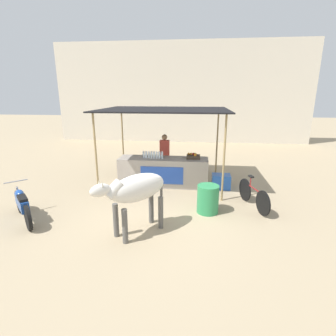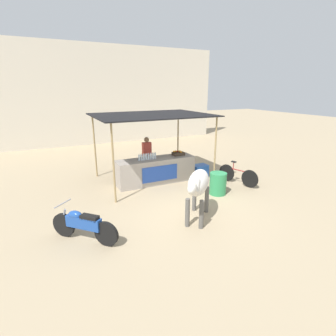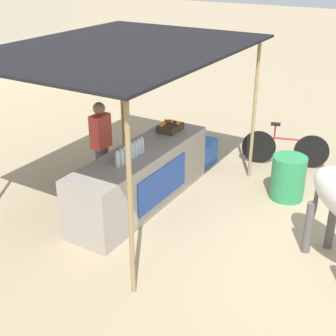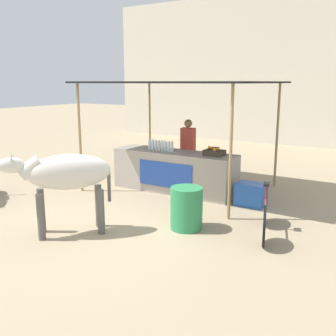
{
  "view_description": "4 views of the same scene",
  "coord_description": "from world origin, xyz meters",
  "px_view_note": "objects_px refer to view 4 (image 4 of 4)",
  "views": [
    {
      "loc": [
        1.12,
        -6.29,
        3.08
      ],
      "look_at": [
        0.27,
        1.2,
        0.91
      ],
      "focal_mm": 28.0,
      "sensor_mm": 36.0,
      "label": 1
    },
    {
      "loc": [
        -3.77,
        -6.57,
        3.48
      ],
      "look_at": [
        -0.0,
        1.13,
        0.87
      ],
      "focal_mm": 28.0,
      "sensor_mm": 36.0,
      "label": 2
    },
    {
      "loc": [
        -5.62,
        -1.67,
        3.86
      ],
      "look_at": [
        -0.26,
        1.54,
        0.92
      ],
      "focal_mm": 50.0,
      "sensor_mm": 36.0,
      "label": 3
    },
    {
      "loc": [
        4.66,
        -5.58,
        2.56
      ],
      "look_at": [
        0.41,
        1.26,
        0.79
      ],
      "focal_mm": 42.0,
      "sensor_mm": 36.0,
      "label": 4
    }
  ],
  "objects_px": {
    "cow": "(65,175)",
    "bicycle_leaning": "(265,215)",
    "stall_counter": "(174,171)",
    "cooler_box": "(251,194)",
    "water_barrel": "(186,208)",
    "vendor_behind_counter": "(188,151)",
    "fruit_crate": "(214,152)"
  },
  "relations": [
    {
      "from": "cow",
      "to": "bicycle_leaning",
      "type": "xyz_separation_m",
      "value": [
        2.89,
        1.74,
        -0.68
      ]
    },
    {
      "from": "stall_counter",
      "to": "cooler_box",
      "type": "height_order",
      "value": "stall_counter"
    },
    {
      "from": "water_barrel",
      "to": "bicycle_leaning",
      "type": "relative_size",
      "value": 0.47
    },
    {
      "from": "water_barrel",
      "to": "cow",
      "type": "bearing_deg",
      "value": -142.1
    },
    {
      "from": "cow",
      "to": "bicycle_leaning",
      "type": "distance_m",
      "value": 3.44
    },
    {
      "from": "vendor_behind_counter",
      "to": "water_barrel",
      "type": "height_order",
      "value": "vendor_behind_counter"
    },
    {
      "from": "cow",
      "to": "vendor_behind_counter",
      "type": "bearing_deg",
      "value": 88.11
    },
    {
      "from": "water_barrel",
      "to": "bicycle_leaning",
      "type": "xyz_separation_m",
      "value": [
        1.26,
        0.47,
        -0.03
      ]
    },
    {
      "from": "bicycle_leaning",
      "to": "stall_counter",
      "type": "bearing_deg",
      "value": 150.78
    },
    {
      "from": "vendor_behind_counter",
      "to": "water_barrel",
      "type": "relative_size",
      "value": 2.19
    },
    {
      "from": "vendor_behind_counter",
      "to": "cow",
      "type": "distance_m",
      "value": 4.02
    },
    {
      "from": "cooler_box",
      "to": "fruit_crate",
      "type": "bearing_deg",
      "value": 170.66
    },
    {
      "from": "vendor_behind_counter",
      "to": "bicycle_leaning",
      "type": "height_order",
      "value": "vendor_behind_counter"
    },
    {
      "from": "cooler_box",
      "to": "cow",
      "type": "xyz_separation_m",
      "value": [
        -2.13,
        -3.16,
        0.79
      ]
    },
    {
      "from": "cooler_box",
      "to": "bicycle_leaning",
      "type": "bearing_deg",
      "value": -61.74
    },
    {
      "from": "stall_counter",
      "to": "vendor_behind_counter",
      "type": "xyz_separation_m",
      "value": [
        -0.05,
        0.75,
        0.37
      ]
    },
    {
      "from": "cooler_box",
      "to": "water_barrel",
      "type": "relative_size",
      "value": 0.8
    },
    {
      "from": "stall_counter",
      "to": "cooler_box",
      "type": "relative_size",
      "value": 5.0
    },
    {
      "from": "stall_counter",
      "to": "cow",
      "type": "distance_m",
      "value": 3.31
    },
    {
      "from": "fruit_crate",
      "to": "cooler_box",
      "type": "bearing_deg",
      "value": -9.34
    },
    {
      "from": "cooler_box",
      "to": "cow",
      "type": "bearing_deg",
      "value": -123.99
    },
    {
      "from": "cow",
      "to": "bicycle_leaning",
      "type": "bearing_deg",
      "value": 31.04
    },
    {
      "from": "vendor_behind_counter",
      "to": "cooler_box",
      "type": "relative_size",
      "value": 2.75
    },
    {
      "from": "vendor_behind_counter",
      "to": "water_barrel",
      "type": "distance_m",
      "value": 3.16
    },
    {
      "from": "stall_counter",
      "to": "cow",
      "type": "height_order",
      "value": "cow"
    },
    {
      "from": "fruit_crate",
      "to": "water_barrel",
      "type": "bearing_deg",
      "value": -77.77
    },
    {
      "from": "fruit_crate",
      "to": "bicycle_leaning",
      "type": "height_order",
      "value": "fruit_crate"
    },
    {
      "from": "stall_counter",
      "to": "vendor_behind_counter",
      "type": "relative_size",
      "value": 1.82
    },
    {
      "from": "cow",
      "to": "stall_counter",
      "type": "bearing_deg",
      "value": 86.78
    },
    {
      "from": "cow",
      "to": "fruit_crate",
      "type": "bearing_deg",
      "value": 70.31
    },
    {
      "from": "cooler_box",
      "to": "bicycle_leaning",
      "type": "xyz_separation_m",
      "value": [
        0.76,
        -1.42,
        0.11
      ]
    },
    {
      "from": "vendor_behind_counter",
      "to": "bicycle_leaning",
      "type": "distance_m",
      "value": 3.61
    }
  ]
}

